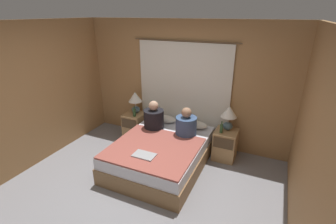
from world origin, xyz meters
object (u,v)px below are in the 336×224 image
nightstand_left (135,126)px  person_left_in_bed (154,118)px  bed (161,153)px  nightstand_right (225,144)px  lamp_left (135,100)px  laptop_on_bed (144,155)px  pillow_left (163,119)px  pillow_right (193,124)px  lamp_right (229,115)px  person_right_in_bed (186,125)px  beer_bottle_on_right_stand (221,128)px  beer_bottle_on_left_stand (134,112)px

nightstand_left → person_left_in_bed: 0.83m
bed → nightstand_right: 1.23m
lamp_left → laptop_on_bed: lamp_left is taller
pillow_left → laptop_on_bed: pillow_left is taller
pillow_left → pillow_right: bearing=0.0°
person_left_in_bed → laptop_on_bed: person_left_in_bed is taller
lamp_left → pillow_right: 1.36m
pillow_right → person_left_in_bed: bearing=-151.3°
nightstand_right → lamp_right: lamp_right is taller
lamp_left → pillow_right: lamp_left is taller
lamp_right → person_left_in_bed: size_ratio=0.83×
person_right_in_bed → beer_bottle_on_right_stand: size_ratio=2.43×
nightstand_left → beer_bottle_on_right_stand: bearing=-3.1°
nightstand_right → laptop_on_bed: size_ratio=1.62×
lamp_right → pillow_left: lamp_right is taller
person_right_in_bed → person_left_in_bed: bearing=180.0°
nightstand_right → beer_bottle_on_right_stand: (-0.08, -0.10, 0.37)m
nightstand_left → beer_bottle_on_right_stand: beer_bottle_on_right_stand is taller
lamp_right → beer_bottle_on_left_stand: (-1.92, -0.18, -0.22)m
lamp_left → lamp_right: same height
bed → pillow_left: 0.90m
nightstand_left → lamp_left: size_ratio=1.21×
beer_bottle_on_left_stand → bed: bearing=-33.4°
lamp_right → laptop_on_bed: size_ratio=1.34×
person_left_in_bed → beer_bottle_on_right_stand: size_ratio=2.55×
person_right_in_bed → beer_bottle_on_right_stand: bearing=18.1°
nightstand_right → laptop_on_bed: bearing=-128.3°
bed → lamp_right: 1.42m
nightstand_left → beer_bottle_on_left_stand: bearing=-53.8°
nightstand_right → lamp_left: bearing=177.8°
pillow_left → person_right_in_bed: 0.75m
pillow_left → laptop_on_bed: bearing=-77.1°
person_right_in_bed → beer_bottle_on_right_stand: person_right_in_bed is taller
bed → pillow_left: size_ratio=3.40×
beer_bottle_on_left_stand → laptop_on_bed: (0.90, -1.18, -0.13)m
pillow_left → person_right_in_bed: size_ratio=1.06×
nightstand_left → nightstand_right: 1.99m
laptop_on_bed → bed: bearing=88.3°
lamp_right → person_left_in_bed: (-1.35, -0.38, -0.16)m
pillow_right → beer_bottle_on_right_stand: 0.63m
person_right_in_bed → beer_bottle_on_left_stand: (-1.23, 0.20, -0.04)m
person_right_in_bed → laptop_on_bed: person_right_in_bed is taller
pillow_left → beer_bottle_on_right_stand: 1.26m
laptop_on_bed → person_right_in_bed: bearing=71.5°
pillow_right → lamp_right: bearing=0.5°
bed → lamp_left: (-1.00, 0.79, 0.63)m
person_right_in_bed → beer_bottle_on_left_stand: size_ratio=2.47×
lamp_right → person_left_in_bed: person_left_in_bed is taller
nightstand_left → person_left_in_bed: person_left_in_bed is taller
nightstand_right → lamp_left: 2.08m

